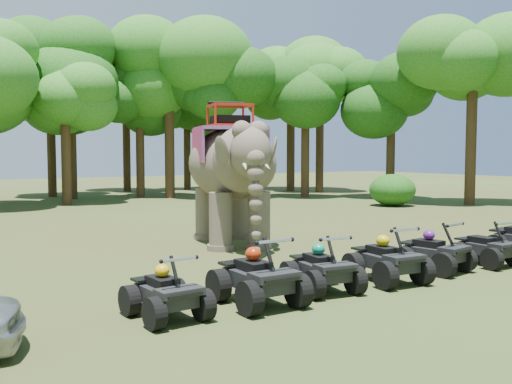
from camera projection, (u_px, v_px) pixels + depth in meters
ground at (282, 272)px, 13.93m from camera, size 110.00×110.00×0.00m
elephant at (231, 173)px, 18.19m from camera, size 3.78×5.88×4.57m
atv_0 at (166, 286)px, 10.04m from camera, size 1.25×1.65×1.17m
atv_1 at (258, 270)px, 10.94m from camera, size 1.34×1.83×1.36m
atv_2 at (322, 262)px, 12.02m from camera, size 1.43×1.81×1.23m
atv_3 at (387, 254)px, 12.85m from camera, size 1.42×1.86×1.30m
atv_4 at (434, 246)px, 14.02m from camera, size 1.50×1.87×1.25m
atv_5 at (487, 242)px, 14.81m from camera, size 1.20×1.62×1.18m
tree_0 at (66, 137)px, 31.47m from camera, size 5.27×5.27×7.53m
tree_1 at (140, 135)px, 36.90m from camera, size 5.68×5.68×8.12m
tree_2 at (224, 131)px, 36.68m from camera, size 6.06×6.06×8.66m
tree_3 at (305, 134)px, 36.99m from camera, size 5.74×5.74×8.20m
tree_4 at (391, 134)px, 36.13m from camera, size 5.74×5.74×8.20m
tree_5 at (472, 119)px, 31.59m from camera, size 6.66×6.66×9.52m
tree_28 at (320, 129)px, 41.29m from camera, size 6.42×6.42×9.17m
tree_29 at (126, 134)px, 42.45m from camera, size 5.97×5.97×8.53m
tree_31 at (222, 125)px, 44.04m from camera, size 7.10×7.10×10.14m
tree_32 at (51, 132)px, 37.45m from camera, size 5.98×5.98×8.54m
tree_36 at (187, 138)px, 44.63m from camera, size 5.65×5.65×8.07m
tree_37 at (71, 113)px, 35.45m from camera, size 7.55×7.55×10.78m
tree_38 at (169, 113)px, 36.29m from camera, size 7.57×7.57×10.81m
tree_39 at (291, 123)px, 42.76m from camera, size 7.22×7.22×10.32m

